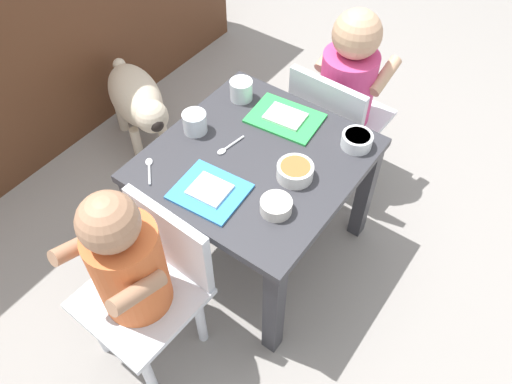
{
  "coord_description": "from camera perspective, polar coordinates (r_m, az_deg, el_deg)",
  "views": [
    {
      "loc": [
        -0.79,
        -0.57,
        1.43
      ],
      "look_at": [
        0.0,
        0.0,
        0.28
      ],
      "focal_mm": 35.62,
      "sensor_mm": 36.0,
      "label": 1
    }
  ],
  "objects": [
    {
      "name": "veggie_bowl_near",
      "position": [
        1.45,
        11.26,
        5.75
      ],
      "size": [
        0.09,
        0.09,
        0.04
      ],
      "color": "white",
      "rests_on": "dining_table"
    },
    {
      "name": "water_cup_right",
      "position": [
        1.47,
        -6.87,
        7.65
      ],
      "size": [
        0.07,
        0.07,
        0.06
      ],
      "color": "white",
      "rests_on": "dining_table"
    },
    {
      "name": "food_tray_left",
      "position": [
        1.32,
        -5.22,
        0.1
      ],
      "size": [
        0.17,
        0.19,
        0.02
      ],
      "color": "#388CD8",
      "rests_on": "dining_table"
    },
    {
      "name": "food_tray_right",
      "position": [
        1.51,
        3.29,
        8.31
      ],
      "size": [
        0.17,
        0.22,
        0.02
      ],
      "color": "green",
      "rests_on": "dining_table"
    },
    {
      "name": "ground_plane",
      "position": [
        1.74,
        0.0,
        -5.98
      ],
      "size": [
        7.0,
        7.0,
        0.0
      ],
      "primitive_type": "plane",
      "color": "gray"
    },
    {
      "name": "spoon_by_left_tray",
      "position": [
        1.4,
        -11.9,
        2.62
      ],
      "size": [
        0.08,
        0.08,
        0.01
      ],
      "color": "silver",
      "rests_on": "dining_table"
    },
    {
      "name": "dog",
      "position": [
        1.97,
        -13.16,
        10.09
      ],
      "size": [
        0.31,
        0.43,
        0.32
      ],
      "color": "beige",
      "rests_on": "ground"
    },
    {
      "name": "kitchen_cabinet_back",
      "position": [
        2.07,
        -26.16,
        17.02
      ],
      "size": [
        1.95,
        0.39,
        0.94
      ],
      "primitive_type": "cube",
      "color": "#56331E",
      "rests_on": "ground"
    },
    {
      "name": "veggie_bowl_far",
      "position": [
        1.26,
        2.28,
        -1.54
      ],
      "size": [
        0.08,
        0.08,
        0.04
      ],
      "color": "silver",
      "rests_on": "dining_table"
    },
    {
      "name": "spoon_by_right_tray",
      "position": [
        1.43,
        -3.14,
        5.08
      ],
      "size": [
        0.1,
        0.03,
        0.01
      ],
      "color": "silver",
      "rests_on": "dining_table"
    },
    {
      "name": "seated_child_right",
      "position": [
        1.69,
        10.09,
        11.88
      ],
      "size": [
        0.29,
        0.29,
        0.66
      ],
      "color": "silver",
      "rests_on": "ground"
    },
    {
      "name": "cereal_bowl_right_side",
      "position": [
        1.34,
        4.33,
        2.27
      ],
      "size": [
        0.1,
        0.1,
        0.04
      ],
      "color": "white",
      "rests_on": "dining_table"
    },
    {
      "name": "dining_table",
      "position": [
        1.46,
        0.0,
        1.94
      ],
      "size": [
        0.57,
        0.55,
        0.43
      ],
      "color": "#333338",
      "rests_on": "ground"
    },
    {
      "name": "water_cup_left",
      "position": [
        1.57,
        -1.67,
        11.27
      ],
      "size": [
        0.07,
        0.07,
        0.06
      ],
      "color": "white",
      "rests_on": "dining_table"
    },
    {
      "name": "seated_child_left",
      "position": [
        1.24,
        -13.7,
        -8.04
      ],
      "size": [
        0.29,
        0.29,
        0.67
      ],
      "color": "silver",
      "rests_on": "ground"
    }
  ]
}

